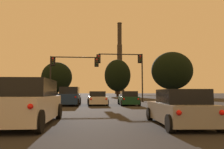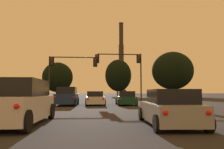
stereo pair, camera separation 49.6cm
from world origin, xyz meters
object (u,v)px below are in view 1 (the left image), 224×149
at_px(sedan_center_lane_front, 97,99).
at_px(traffic_light_overhead_right, 127,65).
at_px(suv_left_lane_third, 28,103).
at_px(suv_left_lane_front, 70,96).
at_px(hatchback_right_lane_front, 128,99).
at_px(hatchback_right_lane_third, 179,109).
at_px(smokestack, 120,66).
at_px(traffic_light_overhead_left, 67,67).

xyz_separation_m(sedan_center_lane_front, traffic_light_overhead_right, (4.28, 6.67, 4.50)).
bearing_deg(suv_left_lane_third, suv_left_lane_front, 89.27).
height_order(suv_left_lane_front, hatchback_right_lane_front, suv_left_lane_front).
height_order(sedan_center_lane_front, suv_left_lane_front, suv_left_lane_front).
bearing_deg(hatchback_right_lane_third, sedan_center_lane_front, 104.48).
relative_size(hatchback_right_lane_third, traffic_light_overhead_right, 0.62).
xyz_separation_m(sedan_center_lane_front, suv_left_lane_third, (-3.03, -13.94, 0.23)).
height_order(hatchback_right_lane_third, smokestack, smokestack).
relative_size(hatchback_right_lane_third, smokestack, 0.07).
bearing_deg(hatchback_right_lane_front, sedan_center_lane_front, 167.57).
bearing_deg(suv_left_lane_third, smokestack, 82.12).
xyz_separation_m(sedan_center_lane_front, hatchback_right_lane_third, (3.05, -14.65, -0.00)).
bearing_deg(hatchback_right_lane_third, smokestack, 86.73).
height_order(suv_left_lane_front, suv_left_lane_third, same).
bearing_deg(sedan_center_lane_front, hatchback_right_lane_third, -80.74).
relative_size(suv_left_lane_third, traffic_light_overhead_left, 0.74).
bearing_deg(smokestack, hatchback_right_lane_third, -95.97).
distance_m(traffic_light_overhead_left, smokestack, 145.93).
height_order(suv_left_lane_front, hatchback_right_lane_third, suv_left_lane_front).
xyz_separation_m(sedan_center_lane_front, smokestack, (20.17, 149.18, 21.91)).
relative_size(traffic_light_overhead_right, smokestack, 0.12).
bearing_deg(hatchback_right_lane_front, traffic_light_overhead_right, 83.02).
relative_size(sedan_center_lane_front, smokestack, 0.08).
height_order(hatchback_right_lane_front, suv_left_lane_third, suv_left_lane_third).
relative_size(sedan_center_lane_front, hatchback_right_lane_front, 1.15).
relative_size(hatchback_right_lane_front, smokestack, 0.07).
distance_m(suv_left_lane_front, smokestack, 153.03).
xyz_separation_m(sedan_center_lane_front, suv_left_lane_front, (-2.81, -0.56, 0.23)).
bearing_deg(sedan_center_lane_front, traffic_light_overhead_right, 54.81).
bearing_deg(suv_left_lane_front, hatchback_right_lane_third, -67.82).
bearing_deg(hatchback_right_lane_front, hatchback_right_lane_third, -89.45).
bearing_deg(traffic_light_overhead_left, suv_left_lane_third, -87.32).
distance_m(hatchback_right_lane_third, traffic_light_overhead_left, 22.54).
bearing_deg(smokestack, hatchback_right_lane_front, -96.46).
bearing_deg(hatchback_right_lane_third, suv_left_lane_front, 115.30).
relative_size(suv_left_lane_front, hatchback_right_lane_third, 1.18).
bearing_deg(hatchback_right_lane_third, hatchback_right_lane_front, 92.06).
xyz_separation_m(suv_left_lane_third, traffic_light_overhead_left, (-0.95, 20.31, 3.86)).
distance_m(sedan_center_lane_front, traffic_light_overhead_right, 9.11).
height_order(hatchback_right_lane_third, traffic_light_overhead_right, traffic_light_overhead_right).
bearing_deg(hatchback_right_lane_front, traffic_light_overhead_left, 136.38).
distance_m(sedan_center_lane_front, suv_left_lane_third, 14.27).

